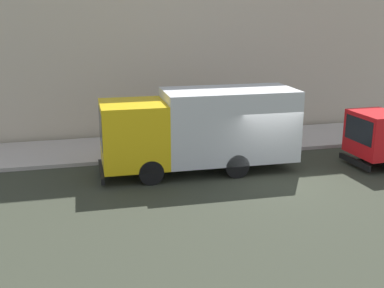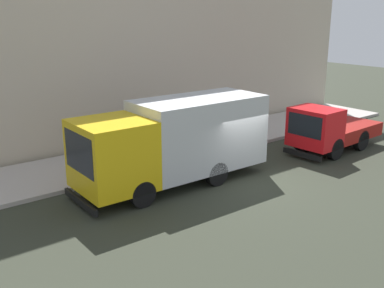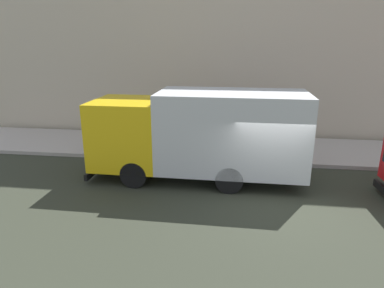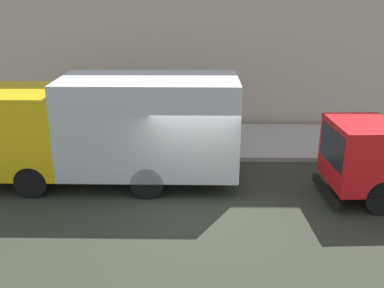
% 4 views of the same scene
% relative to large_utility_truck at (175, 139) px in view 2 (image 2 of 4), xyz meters
% --- Properties ---
extents(ground, '(80.00, 80.00, 0.00)m').
position_rel_large_utility_truck_xyz_m(ground, '(-1.34, -2.52, -1.79)').
color(ground, '#303428').
extents(sidewalk, '(4.02, 30.00, 0.16)m').
position_rel_large_utility_truck_xyz_m(sidewalk, '(3.67, -2.52, -1.71)').
color(sidewalk, '#B4ABA5').
rests_on(sidewalk, ground).
extents(building_facade, '(0.50, 30.00, 11.93)m').
position_rel_large_utility_truck_xyz_m(building_facade, '(6.18, -2.52, 4.18)').
color(building_facade, beige).
rests_on(building_facade, ground).
extents(large_utility_truck, '(2.62, 7.78, 3.26)m').
position_rel_large_utility_truck_xyz_m(large_utility_truck, '(0.00, 0.00, 0.00)').
color(large_utility_truck, yellow).
rests_on(large_utility_truck, ground).
extents(small_flatbed_truck, '(2.35, 5.38, 2.27)m').
position_rel_large_utility_truck_xyz_m(small_flatbed_truck, '(-1.09, -8.20, -0.71)').
color(small_flatbed_truck, red).
rests_on(small_flatbed_truck, ground).
extents(pedestrian_walking, '(0.51, 0.51, 1.69)m').
position_rel_large_utility_truck_xyz_m(pedestrian_walking, '(4.21, 0.54, -0.74)').
color(pedestrian_walking, '#575444').
rests_on(pedestrian_walking, sidewalk).
extents(pedestrian_standing, '(0.45, 0.45, 1.72)m').
position_rel_large_utility_truck_xyz_m(pedestrian_standing, '(4.71, -1.50, -0.72)').
color(pedestrian_standing, '#412F49').
rests_on(pedestrian_standing, sidewalk).
extents(traffic_cone_orange, '(0.46, 0.46, 0.65)m').
position_rel_large_utility_truck_xyz_m(traffic_cone_orange, '(1.92, 2.77, -1.30)').
color(traffic_cone_orange, orange).
rests_on(traffic_cone_orange, sidewalk).
extents(street_sign_post, '(0.44, 0.08, 2.50)m').
position_rel_large_utility_truck_xyz_m(street_sign_post, '(2.02, -0.33, -0.15)').
color(street_sign_post, '#4C5156').
rests_on(street_sign_post, sidewalk).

